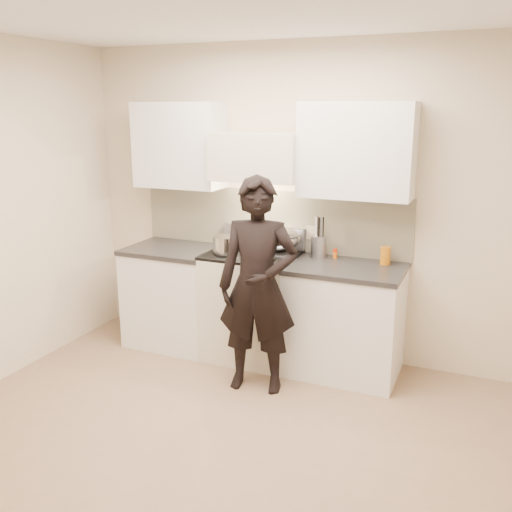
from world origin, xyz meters
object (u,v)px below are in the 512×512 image
(counter_right, at_px, (345,320))
(person, at_px, (258,286))
(stove, at_px, (252,305))
(utensil_crock, at_px, (319,245))
(wok, at_px, (280,238))

(counter_right, relative_size, person, 0.55)
(stove, relative_size, person, 0.57)
(stove, height_order, utensil_crock, utensil_crock)
(counter_right, bearing_deg, utensil_crock, 148.12)
(stove, distance_m, counter_right, 0.83)
(wok, distance_m, utensil_crock, 0.34)
(utensil_crock, relative_size, person, 0.21)
(wok, bearing_deg, counter_right, -12.90)
(counter_right, height_order, utensil_crock, utensil_crock)
(stove, bearing_deg, wok, 35.97)
(stove, height_order, person, person)
(stove, xyz_separation_m, counter_right, (0.83, 0.00, -0.01))
(wok, relative_size, person, 0.28)
(stove, distance_m, person, 0.70)
(person, bearing_deg, wok, 86.20)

